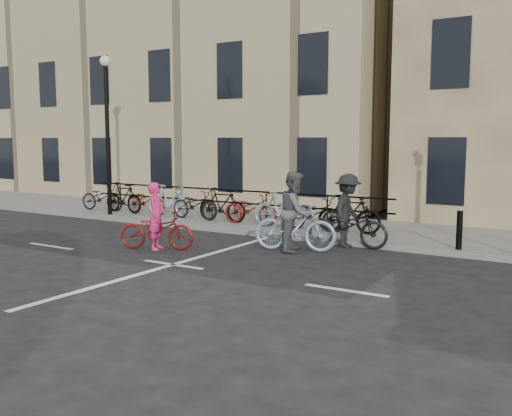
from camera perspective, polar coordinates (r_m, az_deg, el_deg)
The scene contains 9 objects.
ground at distance 12.47m, azimuth -8.28°, elevation -5.64°, with size 120.00×120.00×0.00m, color black.
sidewalk at distance 19.53m, azimuth -5.90°, elevation -0.84°, with size 46.00×4.00×0.15m, color slate.
building_west at distance 28.06m, azimuth -5.32°, elevation 11.90°, with size 20.00×10.00×10.00m, color tan.
lamp_post at distance 19.87m, azimuth -14.68°, elevation 8.98°, with size 0.36×0.36×5.28m.
bollard_east at distance 13.99m, azimuth 19.67°, elevation -2.11°, with size 0.14×0.14×0.90m, color black.
parked_bikes at distance 17.99m, azimuth -4.82°, elevation 0.35°, with size 11.45×1.23×1.05m.
cyclist_pink at distance 14.17m, azimuth -9.90°, elevation -1.81°, with size 1.96×1.32×1.65m.
cyclist_grey at distance 13.74m, azimuth 3.94°, elevation -1.11°, with size 2.08×1.10×1.93m.
cyclist_dark at distance 14.42m, azimuth 9.14°, elevation -1.03°, with size 2.12×1.24×1.84m.
Camera 1 is at (7.89, -9.27, 2.69)m, focal length 40.00 mm.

